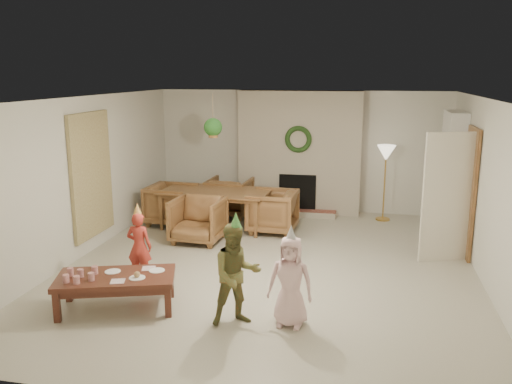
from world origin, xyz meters
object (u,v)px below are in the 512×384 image
(dining_chair_near, at_px, (198,220))
(dining_chair_left, at_px, (172,204))
(dining_chair_far, at_px, (229,197))
(dining_chair_right, at_px, (272,211))
(child_red, at_px, (139,247))
(dining_table, at_px, (215,209))
(child_pink, at_px, (290,281))
(child_plaid, at_px, (236,275))
(coffee_table_top, at_px, (116,278))

(dining_chair_near, height_order, dining_chair_left, same)
(dining_chair_far, relative_size, dining_chair_right, 1.00)
(dining_chair_left, height_order, child_red, child_red)
(child_red, bearing_deg, dining_table, -95.84)
(dining_table, relative_size, child_pink, 1.88)
(dining_chair_near, xyz_separation_m, dining_chair_far, (0.10, 1.76, 0.00))
(child_plaid, bearing_deg, dining_chair_near, 88.34)
(dining_table, xyz_separation_m, dining_chair_far, (0.05, 0.88, 0.04))
(child_plaid, xyz_separation_m, child_pink, (0.61, 0.09, -0.07))
(dining_chair_far, bearing_deg, child_red, 87.41)
(dining_table, distance_m, dining_chair_near, 0.88)
(dining_chair_left, relative_size, child_pink, 0.80)
(dining_chair_near, xyz_separation_m, child_red, (-0.26, -1.82, 0.10))
(dining_table, height_order, child_plaid, child_plaid)
(child_pink, bearing_deg, child_red, 162.01)
(dining_chair_left, height_order, child_plaid, child_plaid)
(dining_chair_left, distance_m, child_pink, 4.63)
(dining_chair_right, relative_size, child_pink, 0.80)
(child_red, bearing_deg, coffee_table_top, 96.90)
(dining_chair_far, height_order, coffee_table_top, dining_chair_far)
(dining_table, height_order, dining_chair_right, dining_chair_right)
(dining_chair_far, bearing_deg, coffee_table_top, 89.86)
(dining_chair_far, distance_m, child_plaid, 4.76)
(coffee_table_top, bearing_deg, child_pink, -17.31)
(coffee_table_top, relative_size, child_plaid, 1.18)
(dining_chair_far, relative_size, coffee_table_top, 0.60)
(dining_chair_right, bearing_deg, child_pink, 16.48)
(dining_chair_near, bearing_deg, child_pink, -50.83)
(child_pink, bearing_deg, coffee_table_top, -175.47)
(child_plaid, height_order, child_pink, child_plaid)
(coffee_table_top, xyz_separation_m, child_red, (-0.10, 0.93, 0.09))
(dining_chair_right, height_order, child_plaid, child_plaid)
(dining_chair_left, relative_size, child_red, 0.87)
(dining_chair_near, bearing_deg, child_plaid, -60.86)
(dining_chair_near, bearing_deg, dining_chair_far, 90.00)
(dining_chair_far, relative_size, child_pink, 0.80)
(dining_table, bearing_deg, dining_chair_near, -90.00)
(dining_chair_near, relative_size, coffee_table_top, 0.60)
(dining_chair_left, height_order, coffee_table_top, dining_chair_left)
(dining_chair_far, height_order, child_plaid, child_plaid)
(dining_chair_near, bearing_deg, child_red, -95.06)
(dining_chair_near, height_order, coffee_table_top, dining_chair_near)
(dining_chair_left, bearing_deg, dining_chair_right, -90.00)
(dining_table, xyz_separation_m, child_plaid, (1.33, -3.70, 0.25))
(coffee_table_top, bearing_deg, dining_table, 68.88)
(dining_chair_left, bearing_deg, dining_chair_far, -45.00)
(coffee_table_top, distance_m, child_plaid, 1.55)
(dining_chair_right, height_order, child_red, child_red)
(dining_chair_far, xyz_separation_m, child_plaid, (1.28, -4.58, 0.21))
(dining_table, height_order, dining_chair_far, dining_chair_far)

